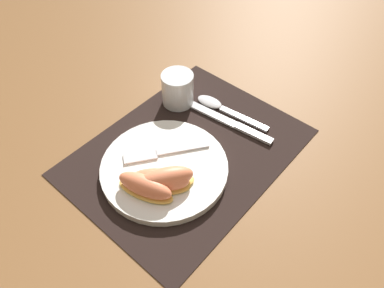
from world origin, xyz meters
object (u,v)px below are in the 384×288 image
(knife, at_px, (230,122))
(spoon, at_px, (219,106))
(citrus_wedge_1, at_px, (160,181))
(citrus_wedge_0, at_px, (145,187))
(citrus_wedge_2, at_px, (165,180))
(juice_glass, at_px, (178,91))
(fork, at_px, (160,153))
(plate, at_px, (163,167))

(knife, height_order, spoon, spoon)
(knife, height_order, citrus_wedge_1, citrus_wedge_1)
(citrus_wedge_0, bearing_deg, citrus_wedge_1, -20.18)
(knife, distance_m, citrus_wedge_2, 0.23)
(citrus_wedge_0, bearing_deg, citrus_wedge_2, -29.66)
(knife, bearing_deg, spoon, 64.88)
(juice_glass, xyz_separation_m, citrus_wedge_2, (-0.20, -0.15, 0.00))
(citrus_wedge_0, xyz_separation_m, citrus_wedge_1, (0.03, -0.01, -0.00))
(juice_glass, distance_m, fork, 0.18)
(citrus_wedge_1, bearing_deg, juice_glass, 35.04)
(spoon, bearing_deg, plate, -172.29)
(knife, relative_size, citrus_wedge_2, 1.88)
(knife, relative_size, citrus_wedge_1, 1.87)
(plate, distance_m, citrus_wedge_2, 0.06)
(spoon, bearing_deg, citrus_wedge_1, -166.50)
(juice_glass, distance_m, citrus_wedge_1, 0.25)
(fork, xyz_separation_m, citrus_wedge_2, (-0.05, -0.06, 0.02))
(spoon, relative_size, citrus_wedge_0, 1.57)
(plate, bearing_deg, knife, -6.35)
(knife, xyz_separation_m, spoon, (0.02, 0.05, 0.00))
(spoon, xyz_separation_m, fork, (-0.20, -0.01, 0.01))
(citrus_wedge_1, bearing_deg, citrus_wedge_2, -60.15)
(plate, bearing_deg, spoon, 7.71)
(citrus_wedge_2, bearing_deg, citrus_wedge_1, 119.85)
(plate, height_order, citrus_wedge_2, citrus_wedge_2)
(citrus_wedge_1, height_order, citrus_wedge_2, citrus_wedge_2)
(knife, bearing_deg, plate, 173.65)
(juice_glass, relative_size, citrus_wedge_0, 0.65)
(spoon, height_order, citrus_wedge_0, citrus_wedge_0)
(citrus_wedge_1, bearing_deg, knife, 2.65)
(spoon, bearing_deg, juice_glass, 118.42)
(knife, bearing_deg, citrus_wedge_1, -177.35)
(citrus_wedge_1, bearing_deg, spoon, 13.50)
(fork, height_order, citrus_wedge_0, citrus_wedge_0)
(plate, xyz_separation_m, citrus_wedge_0, (-0.07, -0.02, 0.03))
(fork, bearing_deg, plate, -126.03)
(knife, distance_m, citrus_wedge_0, 0.26)
(plate, bearing_deg, citrus_wedge_0, -162.17)
(plate, relative_size, citrus_wedge_0, 2.14)
(plate, bearing_deg, citrus_wedge_1, -140.95)
(juice_glass, relative_size, fork, 0.50)
(plate, xyz_separation_m, citrus_wedge_2, (-0.03, -0.04, 0.03))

